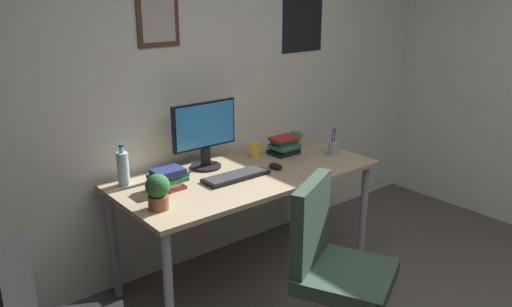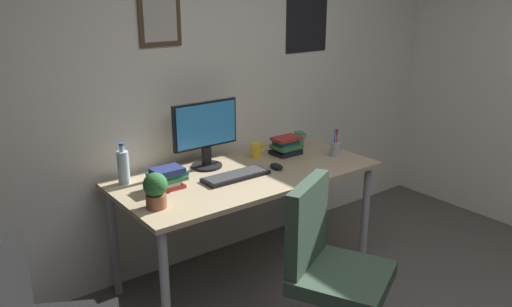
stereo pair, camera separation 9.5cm
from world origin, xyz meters
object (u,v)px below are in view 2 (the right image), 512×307
monitor (206,131)px  book_stack_right (286,146)px  computer_mouse (276,166)px  coffee_mug_far (299,137)px  coffee_mug_near (257,150)px  pen_cup (336,148)px  keyboard (236,176)px  book_stack_left (167,178)px  water_bottle (123,167)px  office_chair (328,263)px  potted_plant (155,189)px

monitor → book_stack_right: bearing=-10.7°
computer_mouse → coffee_mug_far: 0.60m
coffee_mug_near → pen_cup: size_ratio=0.57×
keyboard → book_stack_left: book_stack_left is taller
keyboard → coffee_mug_near: 0.42m
computer_mouse → pen_cup: size_ratio=0.55×
water_bottle → coffee_mug_far: water_bottle is taller
office_chair → potted_plant: size_ratio=4.87×
book_stack_left → book_stack_right: same height
keyboard → book_stack_left: (-0.42, 0.10, 0.05)m
book_stack_left → water_bottle: bearing=126.9°
pen_cup → coffee_mug_near: bearing=146.1°
coffee_mug_far → potted_plant: 1.46m
coffee_mug_far → book_stack_left: bearing=-170.1°
office_chair → water_bottle: water_bottle is taller
computer_mouse → coffee_mug_near: coffee_mug_near is taller
keyboard → potted_plant: size_ratio=2.21×
monitor → water_bottle: 0.57m
book_stack_right → monitor: bearing=169.3°
office_chair → coffee_mug_near: office_chair is taller
monitor → pen_cup: size_ratio=2.30×
office_chair → pen_cup: bearing=43.2°
coffee_mug_near → book_stack_left: book_stack_left is taller
keyboard → computer_mouse: 0.30m
monitor → computer_mouse: 0.51m
keyboard → pen_cup: 0.80m
computer_mouse → coffee_mug_far: (0.50, 0.34, 0.03)m
monitor → computer_mouse: bearing=-42.6°
potted_plant → book_stack_left: 0.28m
monitor → book_stack_left: monitor is taller
keyboard → book_stack_right: size_ratio=2.19×
book_stack_left → book_stack_right: bearing=4.1°
coffee_mug_far → book_stack_right: size_ratio=0.56×
coffee_mug_far → book_stack_right: 0.29m
water_bottle → book_stack_left: (0.17, -0.22, -0.04)m
keyboard → water_bottle: water_bottle is taller
pen_cup → book_stack_right: size_ratio=1.02×
water_bottle → book_stack_right: (1.14, -0.15, -0.05)m
potted_plant → coffee_mug_far: bearing=16.9°
pen_cup → book_stack_left: 1.23m
keyboard → coffee_mug_far: coffee_mug_far is taller
computer_mouse → water_bottle: size_ratio=0.44×
computer_mouse → book_stack_right: bearing=38.4°
monitor → keyboard: 0.36m
pen_cup → computer_mouse: bearing=175.8°
office_chair → book_stack_right: size_ratio=4.84×
book_stack_right → office_chair: bearing=-119.0°
office_chair → book_stack_left: size_ratio=4.27×
coffee_mug_far → keyboard: bearing=-158.5°
pen_cup → book_stack_right: pen_cup is taller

